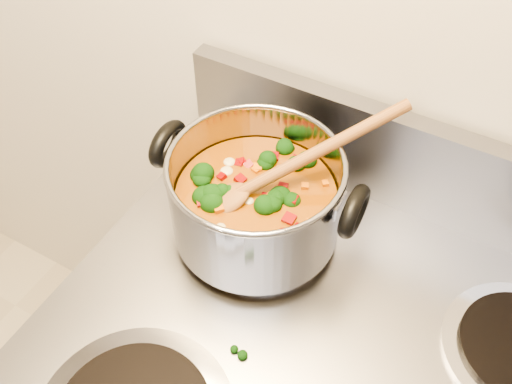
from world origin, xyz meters
TOP-DOWN VIEW (x-y plane):
  - stockpot at (-0.26, 1.31)m, footprint 0.29×0.24m
  - wooden_spoon at (-0.24, 1.33)m, footprint 0.22×0.24m
  - cooktop_crumbs at (-0.22, 1.26)m, footprint 0.36×0.14m

SIDE VIEW (x-z plane):
  - cooktop_crumbs at x=-0.22m, z-range 0.92..0.93m
  - stockpot at x=-0.26m, z-range 0.92..1.07m
  - wooden_spoon at x=-0.24m, z-range 0.97..1.10m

